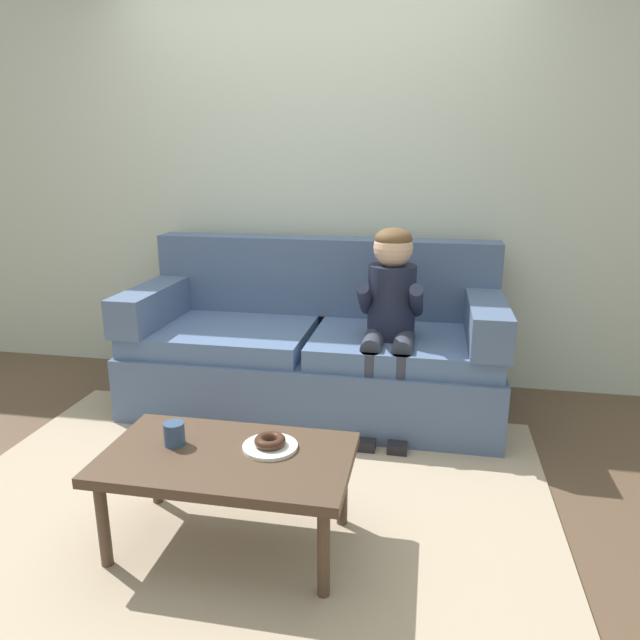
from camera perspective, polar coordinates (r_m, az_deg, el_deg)
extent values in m
plane|color=brown|center=(2.89, -5.85, -14.74)|extent=(10.00, 10.00, 0.00)
cube|color=beige|center=(3.85, -0.31, 14.85)|extent=(8.00, 0.10, 2.80)
cube|color=tan|center=(2.69, -7.44, -17.25)|extent=(2.66, 2.02, 0.01)
cube|color=slate|center=(3.49, -0.64, -5.65)|extent=(2.13, 0.90, 0.38)
cube|color=slate|center=(3.50, -9.39, -1.45)|extent=(1.02, 0.74, 0.12)
cube|color=slate|center=(3.29, 8.28, -2.50)|extent=(1.02, 0.74, 0.12)
cube|color=slate|center=(3.66, 0.43, 4.36)|extent=(2.13, 0.20, 0.48)
cube|color=slate|center=(3.66, -15.59, 1.73)|extent=(0.20, 0.90, 0.22)
cube|color=slate|center=(3.30, 15.93, 0.19)|extent=(0.20, 0.90, 0.22)
cube|color=#4C3828|center=(2.26, -9.09, -13.27)|extent=(0.93, 0.53, 0.04)
cylinder|color=#4C3828|center=(2.37, -20.47, -18.31)|extent=(0.04, 0.04, 0.36)
cylinder|color=#4C3828|center=(2.11, 0.36, -21.87)|extent=(0.04, 0.04, 0.36)
cylinder|color=#4C3828|center=(2.67, -15.82, -13.70)|extent=(0.04, 0.04, 0.36)
cylinder|color=#4C3828|center=(2.44, 2.20, -16.02)|extent=(0.04, 0.04, 0.36)
cylinder|color=#1E2338|center=(3.20, 7.03, 1.84)|extent=(0.26, 0.26, 0.40)
sphere|color=#DBAD89|center=(3.12, 7.18, 7.05)|extent=(0.21, 0.21, 0.21)
ellipsoid|color=brown|center=(3.11, 7.21, 7.91)|extent=(0.20, 0.20, 0.12)
cylinder|color=#333847|center=(3.11, 5.24, -2.14)|extent=(0.11, 0.30, 0.11)
cylinder|color=#333847|center=(3.05, 4.84, -7.11)|extent=(0.09, 0.09, 0.44)
cube|color=black|center=(3.11, 4.63, -11.71)|extent=(0.10, 0.20, 0.06)
cylinder|color=#1E2338|center=(3.10, 4.40, 2.13)|extent=(0.07, 0.29, 0.23)
cylinder|color=#333847|center=(3.10, 8.18, -2.30)|extent=(0.11, 0.30, 0.11)
cylinder|color=#333847|center=(3.04, 7.86, -7.29)|extent=(0.09, 0.09, 0.44)
cube|color=black|center=(3.10, 7.63, -11.90)|extent=(0.10, 0.20, 0.06)
cylinder|color=#1E2338|center=(3.08, 9.43, 1.88)|extent=(0.07, 0.29, 0.23)
cylinder|color=white|center=(2.26, -4.91, -12.26)|extent=(0.21, 0.21, 0.01)
torus|color=#422619|center=(2.25, -4.92, -11.70)|extent=(0.17, 0.17, 0.04)
cylinder|color=#334C72|center=(2.33, -14.09, -10.76)|extent=(0.08, 0.08, 0.09)
cube|color=red|center=(3.01, -11.90, -13.17)|extent=(0.16, 0.09, 0.05)
cylinder|color=red|center=(3.04, -13.42, -12.95)|extent=(0.06, 0.06, 0.05)
cylinder|color=red|center=(2.98, -10.35, -13.39)|extent=(0.06, 0.06, 0.05)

